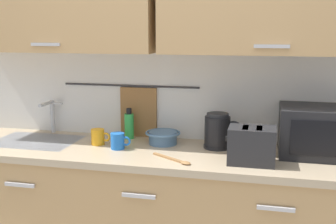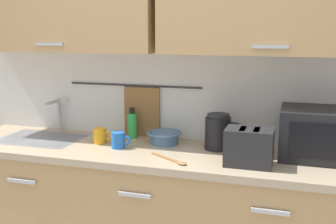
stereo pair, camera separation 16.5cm
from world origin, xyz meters
name	(u,v)px [view 2 (the right image)]	position (x,y,z in m)	size (l,w,h in m)	color
counter_unit	(153,220)	(-0.01, 0.30, 0.46)	(2.53, 0.64, 0.90)	tan
back_wall_assembly	(166,40)	(0.00, 0.53, 1.52)	(3.70, 0.41, 2.50)	silver
sink_faucet	(57,111)	(-0.77, 0.53, 1.04)	(0.09, 0.17, 0.22)	#B2B5BA
microwave	(324,134)	(0.93, 0.41, 1.04)	(0.46, 0.35, 0.27)	black
electric_kettle	(219,132)	(0.35, 0.42, 1.00)	(0.23, 0.16, 0.21)	black
dish_soap_bottle	(132,125)	(-0.22, 0.51, 0.99)	(0.06, 0.06, 0.20)	green
mug_near_sink	(119,140)	(-0.21, 0.27, 0.95)	(0.12, 0.08, 0.09)	blue
mixing_bowl	(164,137)	(0.02, 0.43, 0.94)	(0.21, 0.21, 0.08)	#4C7093
toaster	(249,147)	(0.56, 0.17, 1.00)	(0.26, 0.17, 0.19)	#232326
mug_by_kettle	(100,136)	(-0.36, 0.33, 0.95)	(0.12, 0.08, 0.09)	orange
wooden_spoon	(173,160)	(0.17, 0.12, 0.91)	(0.25, 0.17, 0.01)	#9E7042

